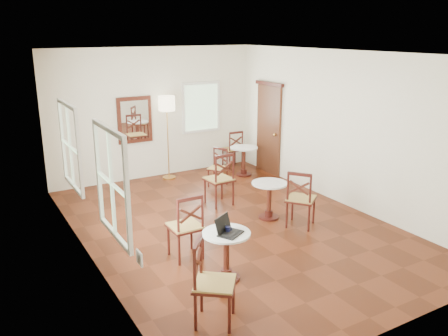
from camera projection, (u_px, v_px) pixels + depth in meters
name	position (u px, v px, depth m)	size (l,w,h in m)	color
ground	(232.00, 226.00, 8.33)	(7.00, 7.00, 0.00)	#52200E
room_shell	(222.00, 119.00, 7.99)	(5.02, 7.02, 3.01)	white
cafe_table_near	(226.00, 250.00, 6.44)	(0.67, 0.67, 0.71)	#421610
cafe_table_mid	(269.00, 196.00, 8.57)	(0.65, 0.65, 0.69)	#421610
cafe_table_back	(244.00, 158.00, 11.13)	(0.65, 0.65, 0.69)	#421610
chair_near_a	(186.00, 226.00, 7.03)	(0.48, 0.48, 1.04)	#421610
chair_near_b	(212.00, 283.00, 5.45)	(0.67, 0.67, 1.04)	#421610
chair_mid_a	(220.00, 179.00, 9.20)	(0.53, 0.53, 1.07)	#421610
chair_mid_b	(301.00, 199.00, 8.18)	(0.67, 0.67, 1.04)	#421610
chair_back_a	(233.00, 149.00, 11.76)	(0.45, 0.45, 0.95)	#421610
chair_back_b	(218.00, 168.00, 10.39)	(0.54, 0.54, 0.84)	#421610
floor_lamp	(167.00, 109.00, 10.56)	(0.38, 0.38, 1.93)	#BF8C3F
laptop	(227.00, 229.00, 6.31)	(0.43, 0.40, 0.24)	black
mouse	(226.00, 231.00, 6.36)	(0.10, 0.06, 0.04)	black
navy_mug	(228.00, 230.00, 6.35)	(0.11, 0.07, 0.09)	black
water_glass	(224.00, 229.00, 6.36)	(0.06, 0.06, 0.11)	white
power_adapter	(223.00, 294.00, 6.13)	(0.11, 0.06, 0.04)	black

